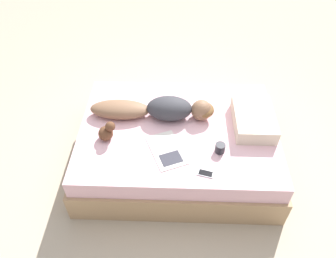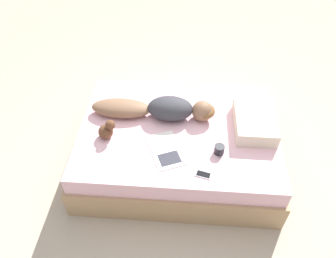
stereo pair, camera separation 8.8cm
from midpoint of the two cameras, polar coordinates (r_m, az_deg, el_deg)
name	(u,v)px [view 2 (the right image)]	position (r m, az deg, el deg)	size (l,w,h in m)	color
ground_plane	(177,161)	(3.62, 2.36, -5.55)	(12.00, 12.00, 0.00)	#B7A88E
bed	(178,145)	(3.43, 2.49, -2.89)	(1.50, 2.01, 0.51)	tan
person	(160,109)	(3.30, -0.71, 3.52)	(0.30, 1.26, 0.23)	brown
open_magazine	(166,150)	(3.03, 0.44, -3.74)	(0.52, 0.42, 0.01)	silver
coffee_mug	(219,150)	(3.03, 9.75, -3.56)	(0.13, 0.09, 0.09)	#232328
cell_phone	(203,175)	(2.88, 7.06, -7.89)	(0.11, 0.16, 0.01)	silver
plush_toy	(107,130)	(3.14, -9.83, -0.20)	(0.16, 0.17, 0.21)	brown
pillow	(255,121)	(3.33, 15.58, 1.31)	(0.57, 0.39, 0.15)	beige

